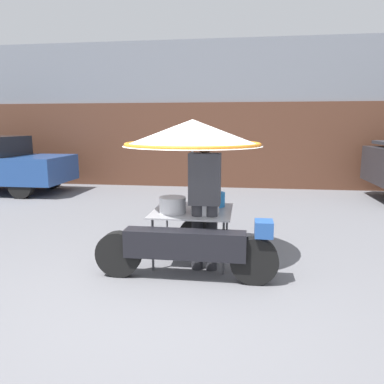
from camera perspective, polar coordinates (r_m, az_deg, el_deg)
The scene contains 4 objects.
ground_plane at distance 4.07m, azimuth -4.38°, elevation -15.84°, with size 36.00×36.00×0.00m, color slate.
shopfront_building at distance 11.74m, azimuth 4.16°, elevation 11.44°, with size 28.00×2.06×4.10m.
vendor_motorcycle_cart at distance 4.71m, azimuth 0.02°, elevation 5.70°, with size 2.14×1.77×1.85m.
vendor_person at distance 4.54m, azimuth 1.95°, elevation -0.46°, with size 0.38×0.23×1.68m.
Camera 1 is at (0.80, -3.57, 1.79)m, focal length 35.00 mm.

